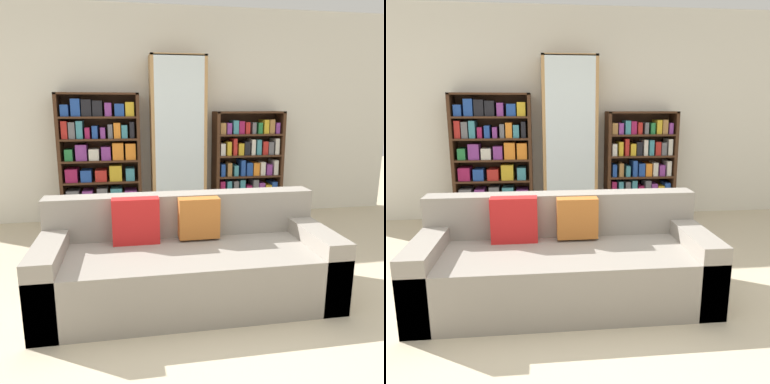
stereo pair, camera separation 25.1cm
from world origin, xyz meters
The scene contains 7 objects.
ground_plane centered at (0.00, 0.00, 0.00)m, with size 16.00×16.00×0.00m, color beige.
wall_back centered at (0.00, 2.74, 1.35)m, with size 6.33×0.06×2.70m.
couch centered at (-0.11, 0.43, 0.28)m, with size 2.20×0.87×0.79m.
bookshelf_left centered at (-0.87, 2.53, 0.81)m, with size 0.99×0.32×1.63m.
display_cabinet centered at (0.10, 2.52, 1.03)m, with size 0.69×0.36×2.08m.
bookshelf_right centered at (1.03, 2.53, 0.68)m, with size 0.91×0.32×1.41m.
wine_bottle centered at (0.65, 2.06, 0.14)m, with size 0.08×0.08×0.34m.
Camera 1 is at (-0.53, -2.25, 1.47)m, focal length 35.00 mm.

